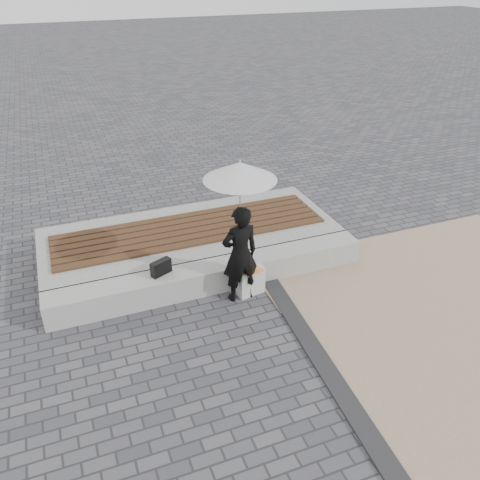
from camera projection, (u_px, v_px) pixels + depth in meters
name	position (u px, v px, depth m)	size (l,w,h in m)	color
ground	(252.00, 352.00, 6.49)	(80.00, 80.00, 0.00)	#4F4F54
terrazzo_zone	(472.00, 318.00, 7.09)	(5.00, 5.00, 0.02)	tan
edging_band	(322.00, 362.00, 6.31)	(0.25, 5.20, 0.04)	#28282A
seating_ledge	(213.00, 276.00, 7.68)	(5.00, 0.45, 0.40)	#A6A7A1
timber_platform	(191.00, 240.00, 8.65)	(5.00, 2.00, 0.40)	#A6A5A1
timber_decking	(190.00, 229.00, 8.54)	(4.60, 1.20, 0.04)	#50321C
woman	(240.00, 254.00, 7.16)	(0.56, 0.36, 1.52)	black
parasol	(240.00, 171.00, 6.52)	(0.99, 0.99, 1.27)	#BBBBC0
handbag	(161.00, 267.00, 7.31)	(0.32, 0.11, 0.23)	black
canvas_tote	(251.00, 281.00, 7.52)	(0.42, 0.18, 0.44)	beige
magazine	(252.00, 271.00, 7.36)	(0.29, 0.21, 0.01)	#F53F43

